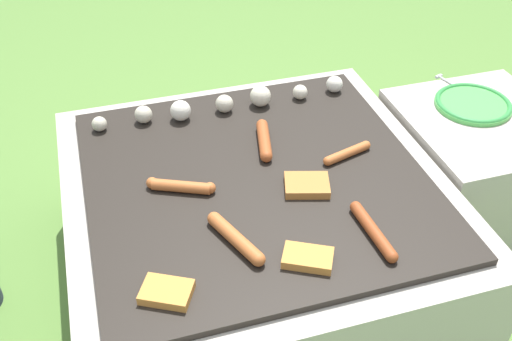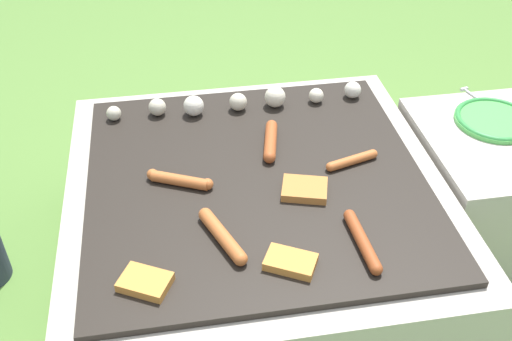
% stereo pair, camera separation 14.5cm
% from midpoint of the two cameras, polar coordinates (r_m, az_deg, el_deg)
% --- Properties ---
extents(ground_plane, '(14.00, 14.00, 0.00)m').
position_cam_midpoint_polar(ground_plane, '(1.71, -2.45, -10.26)').
color(ground_plane, '#567F38').
extents(grill, '(0.92, 0.92, 0.37)m').
position_cam_midpoint_polar(grill, '(1.58, -2.63, -5.93)').
color(grill, '#B2AA9E').
rests_on(grill, ground_plane).
extents(side_ledge, '(0.43, 0.46, 0.37)m').
position_cam_midpoint_polar(side_ledge, '(1.86, 17.76, -0.07)').
color(side_ledge, '#B2AA9E').
rests_on(side_ledge, ground_plane).
extents(sausage_front_center, '(0.06, 0.17, 0.03)m').
position_cam_midpoint_polar(sausage_front_center, '(1.55, -1.89, 2.81)').
color(sausage_front_center, '#A34C23').
rests_on(sausage_front_center, grill).
extents(sausage_back_center, '(0.04, 0.19, 0.03)m').
position_cam_midpoint_polar(sausage_back_center, '(1.31, 8.00, -5.85)').
color(sausage_back_center, '#93421E').
rests_on(sausage_back_center, grill).
extents(sausage_back_right, '(0.16, 0.09, 0.03)m').
position_cam_midpoint_polar(sausage_back_right, '(1.43, -10.05, -1.53)').
color(sausage_back_right, '#B7602D').
rests_on(sausage_back_right, grill).
extents(sausage_front_left, '(0.09, 0.18, 0.03)m').
position_cam_midpoint_polar(sausage_front_left, '(1.28, -5.22, -6.59)').
color(sausage_front_left, '#B7602D').
rests_on(sausage_front_left, grill).
extents(sausage_front_right, '(0.14, 0.06, 0.02)m').
position_cam_midpoint_polar(sausage_front_right, '(1.52, 6.01, 1.56)').
color(sausage_front_right, '#B7602D').
rests_on(sausage_front_right, grill).
extents(bread_slice_right, '(0.12, 0.11, 0.02)m').
position_cam_midpoint_polar(bread_slice_right, '(1.42, 1.97, -1.52)').
color(bread_slice_right, '#B27033').
rests_on(bread_slice_right, grill).
extents(bread_slice_left, '(0.12, 0.11, 0.02)m').
position_cam_midpoint_polar(bread_slice_left, '(1.25, 1.63, -8.47)').
color(bread_slice_left, '#D18438').
rests_on(bread_slice_left, grill).
extents(bread_slice_center, '(0.12, 0.11, 0.02)m').
position_cam_midpoint_polar(bread_slice_center, '(1.21, -11.98, -11.42)').
color(bread_slice_center, '#D18438').
rests_on(bread_slice_center, grill).
extents(mushroom_row, '(0.73, 0.07, 0.06)m').
position_cam_midpoint_polar(mushroom_row, '(1.69, -5.27, 6.40)').
color(mushroom_row, beige).
rests_on(mushroom_row, grill).
extents(plate_colorful, '(0.22, 0.22, 0.02)m').
position_cam_midpoint_polar(plate_colorful, '(1.80, 17.85, 6.00)').
color(plate_colorful, '#4CB24C').
rests_on(plate_colorful, side_ledge).
extents(fork_utensil, '(0.06, 0.17, 0.01)m').
position_cam_midpoint_polar(fork_utensil, '(1.88, 16.48, 7.62)').
color(fork_utensil, silver).
rests_on(fork_utensil, side_ledge).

